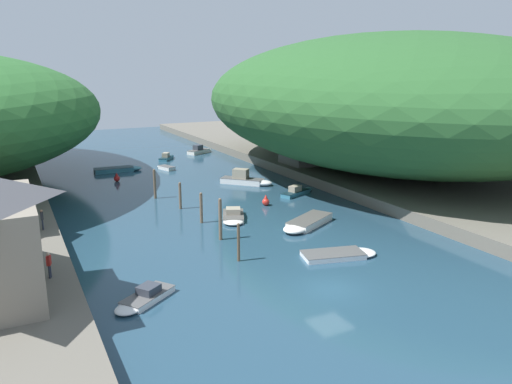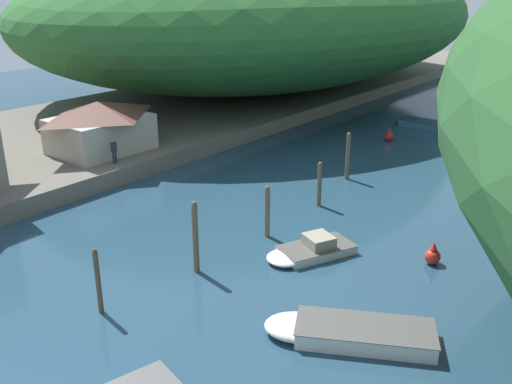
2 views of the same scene
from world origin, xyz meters
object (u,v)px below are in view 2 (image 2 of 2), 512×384
object	(u,v)px
person_by_boathouse	(114,150)
channel_buoy_far	(389,136)
channel_buoy_near	(433,255)
boat_moored_right	(309,250)
boat_white_cruiser	(502,142)
boathouse_shed	(100,126)
boat_red_skiff	(437,126)
boat_far_right_bank	(344,332)

from	to	relation	value
person_by_boathouse	channel_buoy_far	bearing A→B (deg)	-22.77
channel_buoy_far	channel_buoy_near	bearing A→B (deg)	-57.89
boat_moored_right	boat_white_cruiser	world-z (taller)	boat_moored_right
channel_buoy_near	channel_buoy_far	xyz separation A→B (m)	(-11.55, 18.40, 0.00)
boathouse_shed	boat_red_skiff	xyz separation A→B (m)	(14.84, 25.32, -2.74)
boathouse_shed	boat_moored_right	bearing A→B (deg)	-6.85
channel_buoy_far	person_by_boathouse	distance (m)	22.83
boat_far_right_bank	person_by_boathouse	distance (m)	22.29
channel_buoy_near	boat_far_right_bank	bearing A→B (deg)	-91.44
boat_moored_right	boat_far_right_bank	distance (m)	6.96
boat_far_right_bank	channel_buoy_far	world-z (taller)	channel_buoy_far
boat_white_cruiser	person_by_boathouse	distance (m)	31.01
boathouse_shed	person_by_boathouse	size ratio (longest dim) A/B	4.09
boat_far_right_bank	channel_buoy_far	distance (m)	28.74
boat_moored_right	boat_red_skiff	world-z (taller)	boat_moored_right
boat_red_skiff	boat_far_right_bank	distance (m)	34.02
boat_far_right_bank	channel_buoy_far	bearing A→B (deg)	-5.76
boat_white_cruiser	channel_buoy_near	xyz separation A→B (m)	(3.81, -23.30, 0.19)
boat_moored_right	boat_red_skiff	distance (m)	28.09
boathouse_shed	boat_moored_right	distance (m)	19.97
channel_buoy_near	channel_buoy_far	size ratio (longest dim) A/B	1.00
boathouse_shed	boat_far_right_bank	world-z (taller)	boathouse_shed
boat_far_right_bank	person_by_boathouse	xyz separation A→B (m)	(-21.40, 5.98, 1.83)
boathouse_shed	boat_far_right_bank	distance (m)	25.75
channel_buoy_far	person_by_boathouse	size ratio (longest dim) A/B	0.68
channel_buoy_near	channel_buoy_far	bearing A→B (deg)	122.11
boathouse_shed	person_by_boathouse	bearing A→B (deg)	-22.57
person_by_boathouse	channel_buoy_near	bearing A→B (deg)	-81.20
boat_moored_right	channel_buoy_far	bearing A→B (deg)	-49.50
boat_red_skiff	boat_far_right_bank	xyz separation A→B (m)	(9.71, -32.61, 0.02)
boat_white_cruiser	channel_buoy_far	size ratio (longest dim) A/B	3.05
channel_buoy_far	boat_moored_right	bearing A→B (deg)	-73.32
boathouse_shed	person_by_boathouse	world-z (taller)	boathouse_shed
boathouse_shed	boat_red_skiff	bearing A→B (deg)	59.62
boat_red_skiff	person_by_boathouse	world-z (taller)	person_by_boathouse
boathouse_shed	boat_red_skiff	distance (m)	29.48
boat_moored_right	channel_buoy_near	bearing A→B (deg)	-125.10
boat_far_right_bank	channel_buoy_near	size ratio (longest dim) A/B	5.85
boathouse_shed	boat_white_cruiser	distance (m)	31.99
boat_moored_right	boat_far_right_bank	bearing A→B (deg)	158.73
person_by_boathouse	boat_red_skiff	bearing A→B (deg)	-20.27
channel_buoy_far	boat_far_right_bank	bearing A→B (deg)	-66.75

